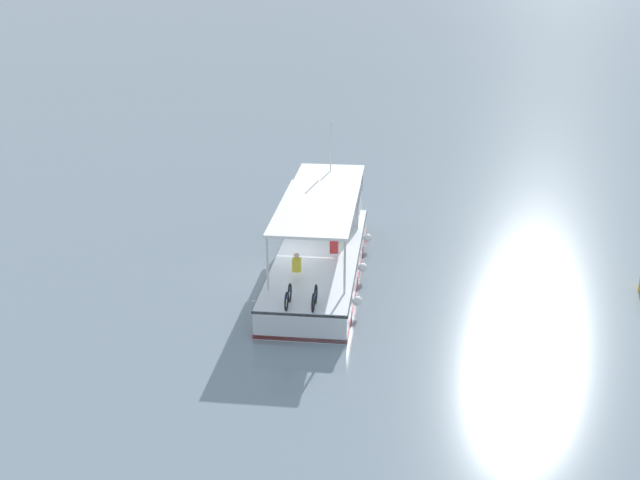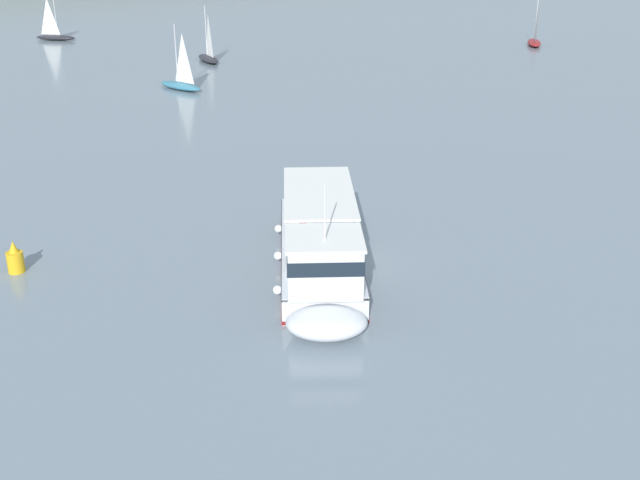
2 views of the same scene
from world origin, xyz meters
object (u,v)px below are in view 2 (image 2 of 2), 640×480
object	(u,v)px
ferry_main	(321,258)
sailboat_near_starboard	(534,41)
sailboat_horizon_west	(55,35)
sailboat_off_bow	(208,56)
sailboat_near_port	(181,83)
channel_buoy	(15,260)

from	to	relation	value
ferry_main	sailboat_near_starboard	bearing A→B (deg)	31.84
ferry_main	sailboat_horizon_west	xyz separation A→B (m)	(13.80, 70.25, -0.47)
sailboat_horizon_west	sailboat_off_bow	distance (m)	24.16
sailboat_near_port	channel_buoy	world-z (taller)	sailboat_near_port
sailboat_horizon_west	sailboat_near_port	size ratio (longest dim) A/B	1.00
ferry_main	sailboat_horizon_west	bearing A→B (deg)	78.89
ferry_main	channel_buoy	bearing A→B (deg)	139.45
sailboat_near_port	channel_buoy	bearing A→B (deg)	-128.29
sailboat_off_bow	channel_buoy	xyz separation A→B (m)	(-30.98, -38.85, 0.03)
sailboat_off_bow	sailboat_near_port	bearing A→B (deg)	-129.35
sailboat_near_port	channel_buoy	xyz separation A→B (m)	(-22.64, -28.68, 0.03)
sailboat_off_bow	channel_buoy	size ratio (longest dim) A/B	3.86
sailboat_horizon_west	sailboat_off_bow	bearing A→B (deg)	-72.23
ferry_main	sailboat_near_starboard	world-z (taller)	sailboat_near_starboard
sailboat_near_starboard	ferry_main	bearing A→B (deg)	-148.16
sailboat_near_starboard	sailboat_near_port	size ratio (longest dim) A/B	1.00
sailboat_horizon_west	channel_buoy	world-z (taller)	sailboat_horizon_west
sailboat_near_starboard	channel_buoy	world-z (taller)	sailboat_near_starboard
ferry_main	sailboat_near_port	bearing A→B (deg)	70.90
ferry_main	sailboat_near_port	size ratio (longest dim) A/B	2.27
sailboat_near_port	sailboat_horizon_west	bearing A→B (deg)	88.34
ferry_main	channel_buoy	world-z (taller)	ferry_main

